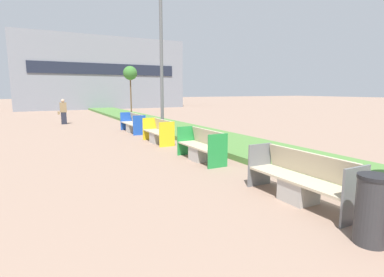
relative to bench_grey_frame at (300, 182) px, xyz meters
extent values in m
cube|color=#4C7A38|center=(2.26, 5.07, -0.28)|extent=(2.80, 120.00, 0.18)
cube|color=gray|center=(3.06, 33.47, 3.65)|extent=(18.68, 5.98, 8.05)
cube|color=#1E2333|center=(3.06, 30.43, 4.05)|extent=(15.69, 0.08, 1.20)
cube|color=#ADA8A0|center=(-0.04, 0.00, -0.17)|extent=(0.52, 0.60, 0.42)
cube|color=#BCAD8E|center=(-0.04, 0.00, 0.06)|extent=(0.58, 2.21, 0.05)
cube|color=#BCAD8E|center=(0.23, 0.00, 0.33)|extent=(0.14, 2.12, 0.48)
cube|color=slate|center=(-0.04, -1.13, 0.10)|extent=(0.62, 0.04, 0.94)
cube|color=slate|center=(-0.04, 1.13, 0.10)|extent=(0.62, 0.04, 0.94)
cube|color=#ADA8A0|center=(-0.04, 3.81, -0.17)|extent=(0.52, 0.60, 0.42)
cube|color=#BCAD8E|center=(-0.04, 3.81, 0.06)|extent=(0.58, 1.89, 0.05)
cube|color=#BCAD8E|center=(0.23, 3.81, 0.33)|extent=(0.14, 1.82, 0.48)
cube|color=#238C3D|center=(-0.04, 2.85, 0.10)|extent=(0.62, 0.04, 0.94)
cube|color=#238C3D|center=(-0.04, 4.78, 0.10)|extent=(0.62, 0.04, 0.94)
cube|color=#ADA8A0|center=(-0.04, 7.32, -0.17)|extent=(0.52, 0.60, 0.42)
cube|color=#BCAD8E|center=(-0.04, 7.32, 0.06)|extent=(0.58, 1.85, 0.05)
cube|color=#BCAD8E|center=(0.23, 7.32, 0.33)|extent=(0.14, 1.78, 0.48)
cube|color=yellow|center=(-0.04, 6.37, 0.10)|extent=(0.62, 0.04, 0.94)
cube|color=yellow|center=(-0.04, 8.27, 0.10)|extent=(0.62, 0.04, 0.94)
cube|color=#ADA8A0|center=(-0.04, 10.84, -0.17)|extent=(0.52, 0.60, 0.42)
cube|color=#BCAD8E|center=(-0.04, 10.84, 0.06)|extent=(0.58, 2.23, 0.05)
cube|color=#BCAD8E|center=(0.23, 10.84, 0.33)|extent=(0.14, 2.14, 0.48)
cube|color=blue|center=(-0.04, 9.70, 0.10)|extent=(0.62, 0.04, 0.94)
cube|color=blue|center=(-0.04, 11.97, 0.10)|extent=(0.62, 0.04, 0.94)
cylinder|color=#2D2D30|center=(-0.40, -1.62, 0.09)|extent=(0.44, 0.44, 0.93)
cylinder|color=black|center=(-0.40, -1.62, 0.58)|extent=(0.45, 0.45, 0.05)
cylinder|color=#56595B|center=(0.61, 8.40, 3.24)|extent=(0.14, 0.14, 7.23)
cylinder|color=brown|center=(1.97, 17.81, 1.16)|extent=(0.10, 0.10, 3.07)
sphere|color=#38702D|center=(1.97, 17.81, 2.97)|extent=(1.01, 1.01, 1.01)
cube|color=#232633|center=(-2.78, 16.44, 0.00)|extent=(0.30, 0.22, 0.75)
cube|color=olive|center=(-2.78, 16.44, 0.68)|extent=(0.38, 0.24, 0.61)
sphere|color=tan|center=(-2.78, 16.44, 1.09)|extent=(0.21, 0.21, 0.21)
cube|color=olive|center=(-3.06, 16.44, 0.34)|extent=(0.12, 0.20, 0.18)
camera|label=1|loc=(-4.38, -3.89, 1.73)|focal=28.00mm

